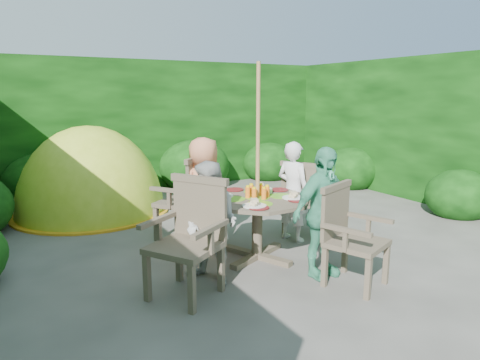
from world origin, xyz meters
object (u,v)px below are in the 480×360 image
garden_chair_front (349,234)px  child_left (211,223)px  child_right (293,192)px  child_back (204,192)px  garden_chair_left (190,236)px  child_front (322,213)px  patio_table (258,207)px  dome_tent (93,212)px  parasol_pole (258,164)px  garden_chair_right (305,197)px  garden_chair_back (188,197)px

garden_chair_front → child_left: size_ratio=0.78×
child_right → child_back: (-1.05, 0.41, 0.03)m
garden_chair_left → child_front: (1.32, -0.31, 0.11)m
patio_table → dome_tent: size_ratio=0.59×
parasol_pole → child_back: 0.91m
patio_table → garden_chair_left: bearing=-157.0°
garden_chair_left → child_front: child_front is taller
garden_chair_right → dome_tent: (-2.28, 2.53, -0.51)m
garden_chair_back → child_back: bearing=74.7°
child_left → garden_chair_right: bearing=84.4°
child_back → dome_tent: bearing=-75.9°
garden_chair_back → child_front: (0.74, -1.74, 0.11)m
patio_table → dome_tent: bearing=113.4°
garden_chair_right → child_back: child_back is taller
parasol_pole → dome_tent: 3.40m
garden_chair_left → garden_chair_front: (1.45, -0.58, -0.05)m
garden_chair_right → child_back: (-1.33, 0.30, 0.16)m
garden_chair_right → garden_chair_back: (-1.43, 0.57, 0.05)m
garden_chair_front → child_left: (-1.18, 0.68, 0.10)m
garden_chair_front → child_front: 0.34m
garden_chair_back → child_left: (-0.31, -1.33, 0.05)m
garden_chair_back → child_right: bearing=114.1°
child_back → garden_chair_left: bearing=50.5°
garden_chair_front → garden_chair_left: bearing=136.9°
garden_chair_front → garden_chair_back: bearing=92.0°
garden_chair_left → child_back: (0.68, 1.16, 0.11)m
garden_chair_front → dome_tent: size_ratio=0.35×
garden_chair_back → child_left: size_ratio=0.86×
dome_tent → patio_table: bearing=-67.5°
parasol_pole → dome_tent: size_ratio=0.79×
parasol_pole → child_left: size_ratio=1.79×
garden_chair_front → dome_tent: bearing=92.2°
garden_chair_right → garden_chair_left: garden_chair_left is taller
garden_chair_left → child_left: 0.29m
patio_table → dome_tent: 3.28m
garden_chair_right → child_front: size_ratio=0.71×
patio_table → garden_chair_back: size_ratio=1.54×
patio_table → child_right: child_right is taller
garden_chair_left → garden_chair_front: size_ratio=1.11×
child_right → child_front: bearing=141.6°
garden_chair_right → child_left: 1.90m
patio_table → child_front: child_front is taller
parasol_pole → child_left: 0.94m
child_back → dome_tent: (-0.95, 2.23, -0.68)m
garden_chair_left → child_right: (1.73, 0.75, 0.08)m
garden_chair_front → child_left: child_left is taller
garden_chair_back → garden_chair_front: bearing=78.0°
patio_table → garden_chair_right: bearing=23.2°
parasol_pole → garden_chair_front: parasol_pole is taller
parasol_pole → child_back: (-0.32, 0.73, -0.42)m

